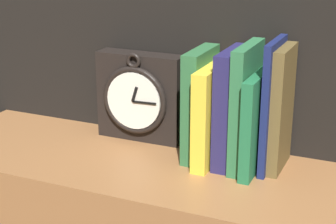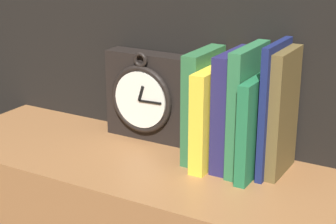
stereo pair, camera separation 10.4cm
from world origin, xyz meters
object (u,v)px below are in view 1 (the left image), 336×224
(book_slot1_yellow, at_px, (212,114))
(book_slot6_brown, at_px, (282,109))
(book_slot5_navy, at_px, (272,106))
(book_slot4_green, at_px, (257,122))
(book_slot3_green, at_px, (246,106))
(clock, at_px, (140,97))
(book_slot2_navy, at_px, (231,107))
(book_slot0_green, at_px, (200,104))

(book_slot1_yellow, relative_size, book_slot6_brown, 0.82)
(book_slot5_navy, xyz_separation_m, book_slot6_brown, (0.02, 0.01, -0.01))
(book_slot4_green, bearing_deg, book_slot3_green, 162.67)
(book_slot1_yellow, relative_size, book_slot5_navy, 0.77)
(book_slot3_green, bearing_deg, clock, 170.32)
(book_slot4_green, xyz_separation_m, book_slot5_navy, (0.02, 0.02, 0.03))
(book_slot3_green, xyz_separation_m, book_slot6_brown, (0.06, 0.01, -0.00))
(book_slot1_yellow, bearing_deg, clock, 165.13)
(clock, bearing_deg, book_slot3_green, -9.68)
(book_slot2_navy, distance_m, book_slot5_navy, 0.08)
(clock, height_order, book_slot2_navy, book_slot2_navy)
(book_slot0_green, xyz_separation_m, book_slot4_green, (0.12, -0.01, -0.02))
(clock, relative_size, book_slot5_navy, 0.79)
(book_slot0_green, distance_m, book_slot3_green, 0.09)
(book_slot1_yellow, bearing_deg, book_slot2_navy, 15.37)
(book_slot6_brown, bearing_deg, book_slot4_green, -150.27)
(book_slot2_navy, xyz_separation_m, book_slot4_green, (0.05, -0.01, -0.02))
(clock, relative_size, book_slot2_navy, 0.87)
(book_slot4_green, bearing_deg, book_slot1_yellow, 178.95)
(book_slot6_brown, bearing_deg, book_slot2_navy, -173.00)
(book_slot6_brown, bearing_deg, book_slot5_navy, -160.36)
(book_slot4_green, distance_m, book_slot6_brown, 0.05)
(book_slot0_green, relative_size, book_slot5_navy, 0.88)
(book_slot0_green, relative_size, book_slot1_yellow, 1.13)
(book_slot2_navy, relative_size, book_slot4_green, 1.19)
(book_slot3_green, xyz_separation_m, book_slot4_green, (0.02, -0.01, -0.02))
(book_slot1_yellow, height_order, book_slot2_navy, book_slot2_navy)
(book_slot3_green, height_order, book_slot6_brown, book_slot3_green)
(clock, relative_size, book_slot1_yellow, 1.02)
(book_slot3_green, bearing_deg, book_slot6_brown, 13.03)
(clock, distance_m, book_slot1_yellow, 0.19)
(clock, height_order, book_slot3_green, book_slot3_green)
(book_slot0_green, xyz_separation_m, book_slot6_brown, (0.16, 0.01, 0.01))
(book_slot3_green, bearing_deg, book_slot4_green, -17.33)
(book_slot2_navy, bearing_deg, book_slot5_navy, 4.07)
(clock, distance_m, book_slot4_green, 0.27)
(clock, height_order, book_slot5_navy, book_slot5_navy)
(book_slot2_navy, distance_m, book_slot6_brown, 0.09)
(book_slot2_navy, bearing_deg, book_slot1_yellow, -164.63)
(book_slot3_green, bearing_deg, book_slot1_yellow, -174.55)
(book_slot2_navy, bearing_deg, book_slot0_green, 176.83)
(book_slot5_navy, bearing_deg, clock, 173.60)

